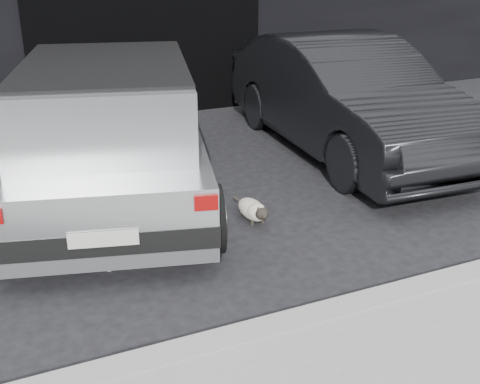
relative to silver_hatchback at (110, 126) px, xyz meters
name	(u,v)px	position (x,y,z in m)	size (l,w,h in m)	color
ground	(169,210)	(0.47, -0.57, -0.89)	(80.00, 80.00, 0.00)	black
garage_opening	(149,39)	(1.47, 3.42, 0.41)	(4.00, 0.10, 2.60)	black
curb	(381,301)	(1.47, -3.17, -0.83)	(18.00, 0.25, 0.12)	gray
silver_hatchback	(110,126)	(0.00, 0.00, 0.00)	(3.05, 4.77, 1.63)	#AEB0B3
second_car	(345,96)	(3.42, 0.43, -0.09)	(1.69, 4.84, 1.60)	black
cat_siamese	(254,210)	(1.23, -1.21, -0.77)	(0.26, 0.76, 0.26)	beige
cat_white	(131,246)	(-0.23, -1.62, -0.69)	(0.86, 0.40, 0.41)	white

